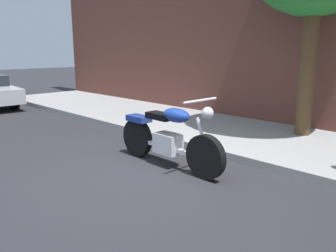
% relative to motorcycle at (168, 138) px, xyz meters
% --- Properties ---
extents(ground_plane, '(60.00, 60.00, 0.00)m').
position_rel_motorcycle_xyz_m(ground_plane, '(0.08, -0.54, -0.47)').
color(ground_plane, '#28282D').
extents(sidewalk, '(18.78, 2.83, 0.14)m').
position_rel_motorcycle_xyz_m(sidewalk, '(0.08, 2.33, -0.40)').
color(sidewalk, '#989898').
rests_on(sidewalk, ground).
extents(motorcycle, '(2.22, 0.70, 1.16)m').
position_rel_motorcycle_xyz_m(motorcycle, '(0.00, 0.00, 0.00)').
color(motorcycle, black).
rests_on(motorcycle, ground).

